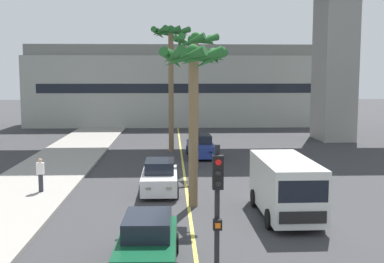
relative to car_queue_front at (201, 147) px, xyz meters
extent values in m
cube|color=#DBCC4C|center=(-1.32, -6.27, -0.72)|extent=(0.14, 56.00, 0.01)
cube|color=gray|center=(12.31, 8.86, 6.93)|extent=(2.80, 4.40, 15.29)
cube|color=#ADB2A8|center=(-1.32, 22.77, 3.17)|extent=(33.37, 8.00, 7.78)
cube|color=gray|center=(-1.32, 22.77, 7.66)|extent=(32.71, 7.20, 1.20)
cube|color=black|center=(-1.32, 18.75, 3.56)|extent=(30.04, 0.04, 1.00)
cube|color=navy|center=(0.00, -0.03, -0.14)|extent=(1.85, 4.16, 0.80)
cube|color=black|center=(0.00, 0.12, 0.54)|extent=(1.47, 2.10, 0.60)
cube|color=#F2EDCC|center=(0.54, -2.02, -0.09)|extent=(0.24, 0.09, 0.14)
cube|color=#F2EDCC|center=(-0.39, -2.06, -0.09)|extent=(0.24, 0.09, 0.14)
cylinder|color=black|center=(0.85, -1.27, -0.40)|extent=(0.24, 0.65, 0.64)
cylinder|color=black|center=(-0.76, -1.33, -0.40)|extent=(0.24, 0.65, 0.64)
cylinder|color=black|center=(0.76, 1.27, -0.40)|extent=(0.24, 0.65, 0.64)
cylinder|color=black|center=(-0.85, 1.21, -0.40)|extent=(0.24, 0.65, 0.64)
cube|color=#0C4728|center=(-2.80, -19.72, -0.14)|extent=(1.80, 4.14, 0.80)
cube|color=black|center=(-2.80, -19.57, 0.54)|extent=(1.44, 2.08, 0.60)
cylinder|color=black|center=(-1.96, -18.47, -0.40)|extent=(0.23, 0.64, 0.64)
cylinder|color=black|center=(-3.58, -18.43, -0.40)|extent=(0.23, 0.64, 0.64)
cube|color=white|center=(-2.65, -10.19, -0.14)|extent=(1.71, 4.10, 0.80)
cube|color=black|center=(-2.65, -10.04, 0.54)|extent=(1.40, 2.05, 0.60)
cube|color=#F2EDCC|center=(-2.19, -12.20, -0.09)|extent=(0.24, 0.08, 0.14)
cube|color=#F2EDCC|center=(-3.12, -12.20, -0.09)|extent=(0.24, 0.08, 0.14)
cylinder|color=black|center=(-1.84, -11.46, -0.40)|extent=(0.22, 0.64, 0.64)
cylinder|color=black|center=(-3.46, -11.46, -0.40)|extent=(0.22, 0.64, 0.64)
cylinder|color=black|center=(-1.84, -8.92, -0.40)|extent=(0.22, 0.64, 0.64)
cylinder|color=black|center=(-3.45, -8.92, -0.40)|extent=(0.22, 0.64, 0.64)
cube|color=silver|center=(2.53, -14.63, 0.59)|extent=(2.06, 5.22, 2.10)
cube|color=black|center=(2.56, -17.19, 0.94)|extent=(1.80, 0.10, 0.80)
cube|color=black|center=(2.56, -17.25, 0.01)|extent=(1.70, 0.08, 0.44)
cylinder|color=black|center=(3.50, -16.18, -0.34)|extent=(0.27, 0.76, 0.76)
cylinder|color=black|center=(1.60, -16.20, -0.34)|extent=(0.27, 0.76, 0.76)
cylinder|color=black|center=(3.46, -13.06, -0.34)|extent=(0.27, 0.76, 0.76)
cylinder|color=black|center=(1.56, -13.08, -0.34)|extent=(0.27, 0.76, 0.76)
cylinder|color=black|center=(-1.05, -23.09, 1.38)|extent=(0.12, 0.12, 4.20)
cube|color=black|center=(-1.05, -23.23, 2.88)|extent=(0.24, 0.20, 0.76)
sphere|color=red|center=(-1.05, -23.33, 3.12)|extent=(0.14, 0.14, 0.14)
sphere|color=black|center=(-1.05, -23.33, 2.88)|extent=(0.14, 0.14, 0.14)
sphere|color=black|center=(-1.05, -23.33, 2.64)|extent=(0.14, 0.14, 0.14)
cube|color=black|center=(-1.05, -23.21, 1.68)|extent=(0.20, 0.16, 0.24)
cube|color=orange|center=(-1.05, -23.29, 1.68)|extent=(0.12, 0.03, 0.12)
cylinder|color=brown|center=(-2.05, 2.66, 3.72)|extent=(0.38, 0.38, 8.88)
sphere|color=#236028|center=(-2.05, 2.66, 8.31)|extent=(0.60, 0.60, 0.60)
cone|color=#236028|center=(-1.09, 2.53, 8.04)|extent=(0.70, 2.02, 0.95)
cone|color=#236028|center=(-1.55, 3.49, 8.12)|extent=(1.92, 1.41, 0.80)
cone|color=#236028|center=(-2.23, 3.61, 8.04)|extent=(2.03, 0.81, 0.95)
cone|color=#236028|center=(-2.95, 3.03, 8.03)|extent=(1.17, 2.00, 0.96)
cone|color=#236028|center=(-2.88, 2.16, 8.11)|extent=(1.40, 1.93, 0.83)
cone|color=#236028|center=(-2.28, 1.72, 8.04)|extent=(2.03, 0.90, 0.95)
cone|color=#236028|center=(-1.47, 1.88, 8.06)|extent=(1.86, 1.54, 0.91)
cylinder|color=brown|center=(-0.56, -3.96, 3.20)|extent=(0.36, 0.36, 7.85)
sphere|color=#236028|center=(-0.56, -3.96, 7.28)|extent=(0.60, 0.60, 0.60)
cone|color=#236028|center=(0.39, -3.95, 7.02)|extent=(0.45, 1.95, 0.92)
cone|color=#236028|center=(-0.08, -3.14, 7.06)|extent=(1.91, 1.37, 0.85)
cone|color=#236028|center=(-1.03, -3.13, 6.95)|extent=(1.91, 1.34, 1.03)
cone|color=#236028|center=(-1.51, -4.07, 6.95)|extent=(0.67, 1.98, 1.03)
cone|color=#236028|center=(-0.92, -4.84, 6.93)|extent=(1.96, 1.13, 1.07)
cone|color=#236028|center=(-0.09, -4.78, 7.03)|extent=(1.91, 1.36, 0.90)
cylinder|color=brown|center=(-1.12, -12.89, 2.57)|extent=(0.40, 0.40, 6.58)
sphere|color=#236028|center=(-1.12, -12.89, 6.01)|extent=(0.60, 0.60, 0.60)
cone|color=#236028|center=(-0.17, -12.87, 5.74)|extent=(0.50, 1.97, 0.94)
cone|color=#236028|center=(-0.46, -12.21, 5.82)|extent=(1.72, 1.68, 0.80)
cone|color=#236028|center=(-0.99, -11.95, 5.76)|extent=(2.00, 0.70, 0.91)
cone|color=#236028|center=(-1.50, -12.02, 5.70)|extent=(1.97, 1.18, 1.00)
cone|color=#236028|center=(-1.99, -12.49, 5.66)|extent=(1.21, 1.95, 1.07)
cone|color=#236028|center=(-2.00, -13.27, 5.78)|extent=(1.18, 1.97, 0.88)
cone|color=#236028|center=(-1.52, -13.76, 5.69)|extent=(1.96, 1.21, 1.02)
cone|color=#236028|center=(-0.83, -13.80, 5.71)|extent=(1.99, 1.03, 0.99)
cone|color=#236028|center=(-0.45, -13.57, 5.65)|extent=(1.68, 1.69, 1.09)
cylinder|color=#2D2D38|center=(-8.34, -10.51, -0.15)|extent=(0.22, 0.22, 0.85)
cube|color=white|center=(-8.34, -10.51, 0.56)|extent=(0.34, 0.22, 0.56)
sphere|color=tan|center=(-8.34, -10.51, 0.95)|extent=(0.20, 0.20, 0.20)
camera|label=1|loc=(-2.09, -33.86, 5.03)|focal=45.82mm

